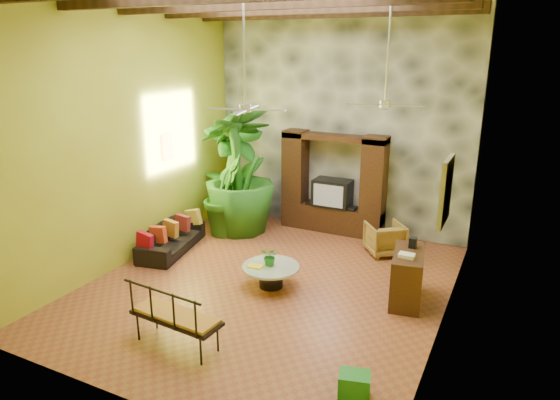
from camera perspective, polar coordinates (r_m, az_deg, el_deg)
The scene contains 22 objects.
ground at distance 9.17m, azimuth -1.19°, elevation -9.65°, with size 7.00×7.00×0.00m, color brown.
back_wall at distance 11.51m, azimuth 6.93°, elevation 8.87°, with size 6.00×0.02×5.00m, color #9E9923.
left_wall at distance 10.08m, azimuth -16.70°, elevation 7.11°, with size 0.02×7.00×5.00m, color #9E9923.
right_wall at distance 7.47m, azimuth 19.58°, elevation 3.54°, with size 0.02×7.00×5.00m, color #9E9923.
stone_accent_wall at distance 11.46m, azimuth 6.82°, elevation 8.83°, with size 5.98×0.10×4.98m, color #3A3E42.
ceiling_beams at distance 8.21m, azimuth -1.41°, elevation 21.68°, with size 5.95×5.36×0.22m.
entertainment_center at distance 11.50m, azimuth 6.04°, elevation 1.06°, with size 2.40×0.55×2.30m.
ceiling_fan_front at distance 7.97m, azimuth -4.01°, elevation 11.86°, with size 1.28×1.28×1.86m.
ceiling_fan_back at distance 8.76m, azimuth 11.99°, elevation 12.01°, with size 1.28×1.28×1.86m.
wall_art_mask at distance 10.86m, azimuth -12.79°, elevation 5.93°, with size 0.06×0.32×0.55m, color #F1A81C.
wall_art_painting at distance 6.94m, azimuth 18.43°, elevation 0.96°, with size 0.06×0.70×0.90m, color #265B8C.
sofa at distance 10.75m, azimuth -12.30°, elevation -4.31°, with size 1.88×0.73×0.55m, color black.
wicker_armchair at distance 10.57m, azimuth 11.89°, elevation -4.32°, with size 0.70×0.72×0.66m, color brown.
tall_plant_a at distance 11.83m, azimuth -5.00°, elevation 3.40°, with size 1.41×0.95×2.67m, color #1F681B.
tall_plant_b at distance 11.35m, azimuth -6.47°, elevation 0.69°, with size 1.03×0.83×1.88m, color #27691B.
tall_plant_c at distance 11.31m, azimuth -4.69°, elevation 3.30°, with size 1.61×1.61×2.88m, color #215C18.
coffee_table at distance 9.00m, azimuth -1.05°, elevation -8.36°, with size 1.02×1.02×0.40m.
centerpiece_plant at distance 8.89m, azimuth -1.13°, elevation -6.46°, with size 0.31×0.27×0.35m, color #1A6522.
yellow_tray at distance 8.90m, azimuth -2.85°, elevation -7.57°, with size 0.26×0.18×0.03m, color yellow.
iron_bench at distance 7.31m, azimuth -12.22°, elevation -12.63°, with size 1.42×0.61×0.57m.
side_console at distance 8.72m, azimuth 14.33°, elevation -8.51°, with size 0.49×1.09×0.87m, color #3D2713.
green_bin at distance 6.56m, azimuth 8.49°, elevation -20.25°, with size 0.38×0.29×0.33m, color #1D6F22.
Camera 1 is at (3.82, -7.24, 4.12)m, focal length 32.00 mm.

